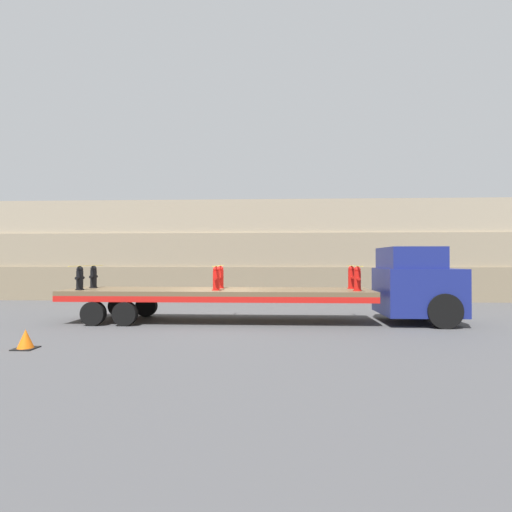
{
  "coord_description": "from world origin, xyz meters",
  "views": [
    {
      "loc": [
        2.06,
        -14.4,
        2.22
      ],
      "look_at": [
        1.37,
        0.0,
        2.37
      ],
      "focal_mm": 28.0,
      "sensor_mm": 36.0,
      "label": 1
    }
  ],
  "objects_px": {
    "truck_cab": "(419,284)",
    "flatbed_trailer": "(204,294)",
    "fire_hydrant_red_near_1": "(216,279)",
    "fire_hydrant_red_near_2": "(357,279)",
    "fire_hydrant_black_far_0": "(94,277)",
    "fire_hydrant_red_far_1": "(220,277)",
    "traffic_cone": "(26,339)",
    "fire_hydrant_black_near_0": "(80,278)",
    "fire_hydrant_red_far_2": "(351,278)"
  },
  "relations": [
    {
      "from": "flatbed_trailer",
      "to": "fire_hydrant_black_near_0",
      "type": "xyz_separation_m",
      "value": [
        -4.36,
        -0.54,
        0.6
      ]
    },
    {
      "from": "fire_hydrant_black_near_0",
      "to": "traffic_cone",
      "type": "xyz_separation_m",
      "value": [
        0.71,
        -4.17,
        -1.34
      ]
    },
    {
      "from": "traffic_cone",
      "to": "flatbed_trailer",
      "type": "bearing_deg",
      "value": 52.17
    },
    {
      "from": "fire_hydrant_red_far_1",
      "to": "fire_hydrant_red_near_1",
      "type": "bearing_deg",
      "value": -90.0
    },
    {
      "from": "flatbed_trailer",
      "to": "fire_hydrant_red_far_1",
      "type": "relative_size",
      "value": 13.01
    },
    {
      "from": "truck_cab",
      "to": "fire_hydrant_red_near_1",
      "type": "bearing_deg",
      "value": -175.71
    },
    {
      "from": "fire_hydrant_red_far_1",
      "to": "traffic_cone",
      "type": "distance_m",
      "value": 6.84
    },
    {
      "from": "truck_cab",
      "to": "fire_hydrant_red_near_1",
      "type": "height_order",
      "value": "truck_cab"
    },
    {
      "from": "fire_hydrant_red_near_1",
      "to": "fire_hydrant_red_near_2",
      "type": "bearing_deg",
      "value": 0.0
    },
    {
      "from": "fire_hydrant_black_near_0",
      "to": "fire_hydrant_red_near_2",
      "type": "height_order",
      "value": "same"
    },
    {
      "from": "truck_cab",
      "to": "flatbed_trailer",
      "type": "distance_m",
      "value": 7.69
    },
    {
      "from": "fire_hydrant_red_near_1",
      "to": "flatbed_trailer",
      "type": "bearing_deg",
      "value": 134.37
    },
    {
      "from": "fire_hydrant_red_near_1",
      "to": "fire_hydrant_red_near_2",
      "type": "distance_m",
      "value": 4.89
    },
    {
      "from": "flatbed_trailer",
      "to": "fire_hydrant_black_near_0",
      "type": "height_order",
      "value": "fire_hydrant_black_near_0"
    },
    {
      "from": "fire_hydrant_red_near_1",
      "to": "fire_hydrant_red_near_2",
      "type": "xyz_separation_m",
      "value": [
        4.89,
        0.0,
        0.0
      ]
    },
    {
      "from": "truck_cab",
      "to": "fire_hydrant_red_far_2",
      "type": "distance_m",
      "value": 2.34
    },
    {
      "from": "fire_hydrant_black_near_0",
      "to": "fire_hydrant_red_near_1",
      "type": "height_order",
      "value": "same"
    },
    {
      "from": "flatbed_trailer",
      "to": "fire_hydrant_black_near_0",
      "type": "relative_size",
      "value": 13.01
    },
    {
      "from": "flatbed_trailer",
      "to": "fire_hydrant_red_near_2",
      "type": "distance_m",
      "value": 5.47
    },
    {
      "from": "fire_hydrant_black_near_0",
      "to": "fire_hydrant_red_far_1",
      "type": "bearing_deg",
      "value": 12.4
    },
    {
      "from": "truck_cab",
      "to": "fire_hydrant_red_far_1",
      "type": "xyz_separation_m",
      "value": [
        -7.15,
        0.54,
        0.21
      ]
    },
    {
      "from": "fire_hydrant_black_far_0",
      "to": "fire_hydrant_red_far_2",
      "type": "xyz_separation_m",
      "value": [
        9.77,
        0.0,
        0.0
      ]
    },
    {
      "from": "flatbed_trailer",
      "to": "fire_hydrant_red_near_1",
      "type": "bearing_deg",
      "value": -45.63
    },
    {
      "from": "fire_hydrant_black_far_0",
      "to": "fire_hydrant_red_far_2",
      "type": "distance_m",
      "value": 9.77
    },
    {
      "from": "flatbed_trailer",
      "to": "traffic_cone",
      "type": "bearing_deg",
      "value": -127.83
    },
    {
      "from": "flatbed_trailer",
      "to": "fire_hydrant_black_far_0",
      "type": "xyz_separation_m",
      "value": [
        -4.36,
        0.54,
        0.6
      ]
    },
    {
      "from": "fire_hydrant_red_far_1",
      "to": "fire_hydrant_red_near_2",
      "type": "height_order",
      "value": "same"
    },
    {
      "from": "flatbed_trailer",
      "to": "fire_hydrant_red_near_1",
      "type": "height_order",
      "value": "fire_hydrant_red_near_1"
    },
    {
      "from": "truck_cab",
      "to": "fire_hydrant_red_near_2",
      "type": "bearing_deg",
      "value": -166.67
    },
    {
      "from": "flatbed_trailer",
      "to": "fire_hydrant_red_far_2",
      "type": "bearing_deg",
      "value": 5.67
    },
    {
      "from": "fire_hydrant_black_far_0",
      "to": "fire_hydrant_red_near_2",
      "type": "height_order",
      "value": "same"
    },
    {
      "from": "traffic_cone",
      "to": "fire_hydrant_red_far_2",
      "type": "bearing_deg",
      "value": 30.04
    },
    {
      "from": "fire_hydrant_black_far_0",
      "to": "traffic_cone",
      "type": "height_order",
      "value": "fire_hydrant_black_far_0"
    },
    {
      "from": "fire_hydrant_black_far_0",
      "to": "flatbed_trailer",
      "type": "bearing_deg",
      "value": -7.02
    },
    {
      "from": "truck_cab",
      "to": "fire_hydrant_red_near_2",
      "type": "xyz_separation_m",
      "value": [
        -2.27,
        -0.54,
        0.21
      ]
    },
    {
      "from": "fire_hydrant_red_far_1",
      "to": "traffic_cone",
      "type": "relative_size",
      "value": 1.65
    },
    {
      "from": "flatbed_trailer",
      "to": "fire_hydrant_red_near_1",
      "type": "xyz_separation_m",
      "value": [
        0.53,
        -0.54,
        0.6
      ]
    },
    {
      "from": "flatbed_trailer",
      "to": "fire_hydrant_black_far_0",
      "type": "distance_m",
      "value": 4.43
    },
    {
      "from": "traffic_cone",
      "to": "truck_cab",
      "type": "bearing_deg",
      "value": 22.55
    },
    {
      "from": "fire_hydrant_black_far_0",
      "to": "fire_hydrant_red_near_2",
      "type": "bearing_deg",
      "value": -6.27
    },
    {
      "from": "fire_hydrant_red_near_1",
      "to": "traffic_cone",
      "type": "relative_size",
      "value": 1.65
    },
    {
      "from": "truck_cab",
      "to": "fire_hydrant_red_far_1",
      "type": "distance_m",
      "value": 7.18
    },
    {
      "from": "traffic_cone",
      "to": "fire_hydrant_red_near_2",
      "type": "bearing_deg",
      "value": 24.69
    },
    {
      "from": "fire_hydrant_red_far_1",
      "to": "traffic_cone",
      "type": "xyz_separation_m",
      "value": [
        -4.18,
        -5.24,
        -1.34
      ]
    },
    {
      "from": "fire_hydrant_black_near_0",
      "to": "fire_hydrant_black_far_0",
      "type": "relative_size",
      "value": 1.0
    },
    {
      "from": "flatbed_trailer",
      "to": "fire_hydrant_red_far_2",
      "type": "distance_m",
      "value": 5.47
    },
    {
      "from": "flatbed_trailer",
      "to": "fire_hydrant_red_far_1",
      "type": "xyz_separation_m",
      "value": [
        0.53,
        0.54,
        0.6
      ]
    },
    {
      "from": "fire_hydrant_red_near_2",
      "to": "fire_hydrant_black_near_0",
      "type": "bearing_deg",
      "value": 180.0
    },
    {
      "from": "truck_cab",
      "to": "fire_hydrant_red_far_1",
      "type": "bearing_deg",
      "value": 175.71
    },
    {
      "from": "fire_hydrant_red_far_1",
      "to": "flatbed_trailer",
      "type": "bearing_deg",
      "value": -134.37
    }
  ]
}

